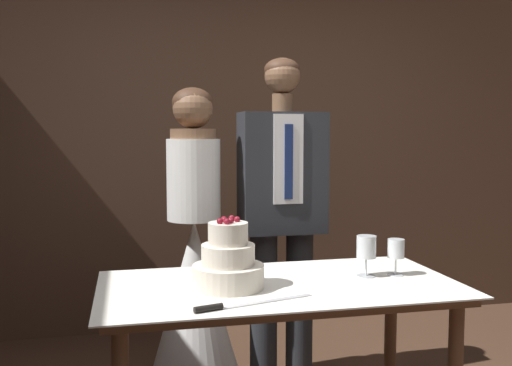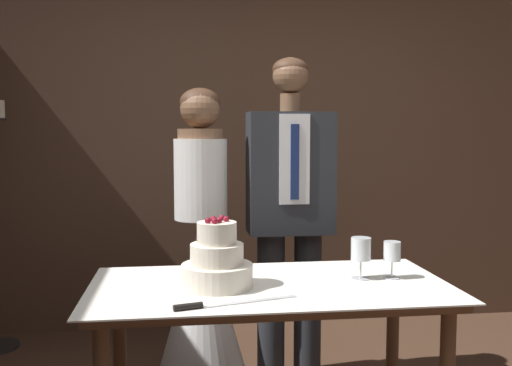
{
  "view_description": "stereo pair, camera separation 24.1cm",
  "coord_description": "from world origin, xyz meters",
  "px_view_note": "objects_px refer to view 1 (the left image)",
  "views": [
    {
      "loc": [
        -0.7,
        -1.94,
        1.4
      ],
      "look_at": [
        -0.12,
        0.6,
        1.17
      ],
      "focal_mm": 40.0,
      "sensor_mm": 36.0,
      "label": 1
    },
    {
      "loc": [
        -0.46,
        -1.99,
        1.4
      ],
      "look_at": [
        -0.12,
        0.6,
        1.17
      ],
      "focal_mm": 40.0,
      "sensor_mm": 36.0,
      "label": 2
    }
  ],
  "objects_px": {
    "groom": "(282,207)",
    "cake_table": "(280,309)",
    "cake_knife": "(232,305)",
    "bride": "(195,284)",
    "tiered_cake": "(228,263)",
    "wine_glass_middle": "(396,250)",
    "wine_glass_near": "(366,249)"
  },
  "relations": [
    {
      "from": "cake_table",
      "to": "bride",
      "type": "relative_size",
      "value": 0.86
    },
    {
      "from": "wine_glass_middle",
      "to": "bride",
      "type": "height_order",
      "value": "bride"
    },
    {
      "from": "wine_glass_near",
      "to": "groom",
      "type": "height_order",
      "value": "groom"
    },
    {
      "from": "cake_table",
      "to": "wine_glass_middle",
      "type": "relative_size",
      "value": 9.22
    },
    {
      "from": "groom",
      "to": "bride",
      "type": "bearing_deg",
      "value": 179.91
    },
    {
      "from": "tiered_cake",
      "to": "cake_knife",
      "type": "bearing_deg",
      "value": -96.75
    },
    {
      "from": "cake_knife",
      "to": "groom",
      "type": "distance_m",
      "value": 1.22
    },
    {
      "from": "cake_knife",
      "to": "wine_glass_middle",
      "type": "xyz_separation_m",
      "value": [
        0.74,
        0.28,
        0.1
      ]
    },
    {
      "from": "tiered_cake",
      "to": "wine_glass_near",
      "type": "xyz_separation_m",
      "value": [
        0.58,
        0.04,
        0.02
      ]
    },
    {
      "from": "tiered_cake",
      "to": "wine_glass_middle",
      "type": "distance_m",
      "value": 0.71
    },
    {
      "from": "tiered_cake",
      "to": "cake_knife",
      "type": "distance_m",
      "value": 0.26
    },
    {
      "from": "wine_glass_near",
      "to": "wine_glass_middle",
      "type": "relative_size",
      "value": 1.12
    },
    {
      "from": "tiered_cake",
      "to": "wine_glass_near",
      "type": "bearing_deg",
      "value": 4.34
    },
    {
      "from": "cake_table",
      "to": "tiered_cake",
      "type": "xyz_separation_m",
      "value": [
        -0.21,
        -0.02,
        0.2
      ]
    },
    {
      "from": "cake_knife",
      "to": "groom",
      "type": "bearing_deg",
      "value": 51.62
    },
    {
      "from": "groom",
      "to": "cake_table",
      "type": "bearing_deg",
      "value": -105.85
    },
    {
      "from": "cake_table",
      "to": "wine_glass_near",
      "type": "xyz_separation_m",
      "value": [
        0.38,
        0.03,
        0.22
      ]
    },
    {
      "from": "tiered_cake",
      "to": "wine_glass_middle",
      "type": "xyz_separation_m",
      "value": [
        0.71,
        0.04,
        0.01
      ]
    },
    {
      "from": "wine_glass_middle",
      "to": "cake_knife",
      "type": "bearing_deg",
      "value": -159.06
    },
    {
      "from": "cake_table",
      "to": "tiered_cake",
      "type": "bearing_deg",
      "value": -175.41
    },
    {
      "from": "wine_glass_middle",
      "to": "tiered_cake",
      "type": "bearing_deg",
      "value": -177.16
    },
    {
      "from": "bride",
      "to": "tiered_cake",
      "type": "bearing_deg",
      "value": -87.89
    },
    {
      "from": "tiered_cake",
      "to": "groom",
      "type": "height_order",
      "value": "groom"
    },
    {
      "from": "cake_table",
      "to": "groom",
      "type": "height_order",
      "value": "groom"
    },
    {
      "from": "cake_table",
      "to": "wine_glass_near",
      "type": "height_order",
      "value": "wine_glass_near"
    },
    {
      "from": "wine_glass_middle",
      "to": "bride",
      "type": "relative_size",
      "value": 0.09
    },
    {
      "from": "cake_table",
      "to": "bride",
      "type": "height_order",
      "value": "bride"
    },
    {
      "from": "wine_glass_middle",
      "to": "groom",
      "type": "relative_size",
      "value": 0.08
    },
    {
      "from": "tiered_cake",
      "to": "groom",
      "type": "distance_m",
      "value": 0.97
    },
    {
      "from": "bride",
      "to": "groom",
      "type": "distance_m",
      "value": 0.62
    },
    {
      "from": "wine_glass_near",
      "to": "groom",
      "type": "bearing_deg",
      "value": 99.48
    },
    {
      "from": "groom",
      "to": "cake_knife",
      "type": "bearing_deg",
      "value": -113.27
    }
  ]
}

